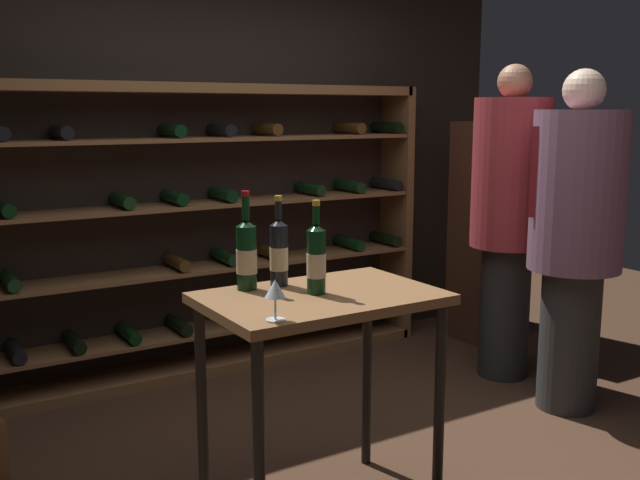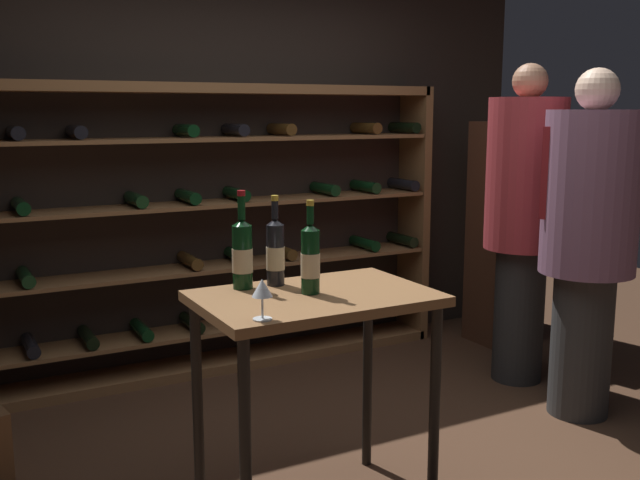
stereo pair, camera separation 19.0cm
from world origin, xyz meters
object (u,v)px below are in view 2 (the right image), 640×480
at_px(wine_bottle_amber_reserve, 310,259).
at_px(wine_glass_stemmed_center, 262,290).
at_px(person_bystander_dark_jacket, 588,231).
at_px(person_guest_plum_blouse, 524,210).
at_px(display_cabinet, 506,233).
at_px(wine_bottle_red_label, 242,253).
at_px(wine_bottle_gold_foil, 275,252).
at_px(wine_rack, 214,231).
at_px(tasting_table, 315,325).

relative_size(wine_bottle_amber_reserve, wine_glass_stemmed_center, 2.56).
bearing_deg(person_bystander_dark_jacket, person_guest_plum_blouse, -28.99).
bearing_deg(display_cabinet, wine_bottle_red_label, -154.39).
distance_m(person_guest_plum_blouse, display_cabinet, 0.85).
distance_m(person_guest_plum_blouse, wine_bottle_gold_foil, 1.99).
bearing_deg(wine_bottle_red_label, person_bystander_dark_jacket, -0.20).
relative_size(wine_rack, wine_glass_stemmed_center, 21.68).
relative_size(wine_bottle_red_label, wine_glass_stemmed_center, 2.76).
height_order(tasting_table, person_bystander_dark_jacket, person_bystander_dark_jacket).
bearing_deg(person_guest_plum_blouse, wine_bottle_red_label, 4.05).
height_order(person_bystander_dark_jacket, wine_glass_stemmed_center, person_bystander_dark_jacket).
height_order(display_cabinet, wine_bottle_red_label, display_cabinet).
bearing_deg(wine_bottle_amber_reserve, person_bystander_dark_jacket, 6.39).
bearing_deg(wine_bottle_amber_reserve, wine_bottle_red_label, 134.74).
bearing_deg(wine_bottle_red_label, wine_glass_stemmed_center, -104.20).
relative_size(tasting_table, wine_glass_stemmed_center, 6.45).
relative_size(display_cabinet, wine_bottle_red_label, 3.93).
bearing_deg(tasting_table, wine_rack, 81.90).
relative_size(person_guest_plum_blouse, person_bystander_dark_jacket, 1.03).
height_order(tasting_table, wine_bottle_amber_reserve, wine_bottle_amber_reserve).
bearing_deg(wine_bottle_gold_foil, wine_bottle_red_label, 176.06).
xyz_separation_m(wine_bottle_amber_reserve, wine_bottle_gold_foil, (-0.06, 0.20, -0.00)).
bearing_deg(person_bystander_dark_jacket, wine_bottle_amber_reserve, 74.85).
distance_m(person_bystander_dark_jacket, wine_bottle_red_label, 1.98).
bearing_deg(wine_bottle_gold_foil, wine_bottle_amber_reserve, -72.70).
relative_size(person_guest_plum_blouse, wine_bottle_amber_reserve, 5.16).
height_order(person_guest_plum_blouse, person_bystander_dark_jacket, person_guest_plum_blouse).
xyz_separation_m(person_guest_plum_blouse, wine_bottle_gold_foil, (-1.91, -0.56, 0.02)).
height_order(wine_bottle_gold_foil, wine_glass_stemmed_center, wine_bottle_gold_foil).
relative_size(wine_rack, person_guest_plum_blouse, 1.64).
height_order(wine_bottle_amber_reserve, wine_bottle_gold_foil, wine_bottle_gold_foil).
xyz_separation_m(wine_rack, wine_bottle_red_label, (-0.48, -1.64, 0.18)).
relative_size(person_guest_plum_blouse, wine_bottle_gold_foil, 5.14).
xyz_separation_m(tasting_table, display_cabinet, (2.30, 1.42, -0.02)).
height_order(person_guest_plum_blouse, wine_bottle_gold_foil, person_guest_plum_blouse).
bearing_deg(wine_glass_stemmed_center, wine_bottle_gold_foil, 59.96).
height_order(tasting_table, wine_bottle_gold_foil, wine_bottle_gold_foil).
relative_size(person_bystander_dark_jacket, wine_bottle_red_label, 4.66).
distance_m(tasting_table, wine_bottle_red_label, 0.41).
xyz_separation_m(display_cabinet, wine_bottle_gold_foil, (-2.37, -1.22, 0.29)).
distance_m(wine_bottle_red_label, wine_glass_stemmed_center, 0.47).
bearing_deg(wine_rack, wine_bottle_red_label, -106.36).
distance_m(display_cabinet, wine_bottle_red_label, 2.81).
height_order(wine_bottle_red_label, wine_bottle_gold_foil, wine_bottle_red_label).
height_order(person_guest_plum_blouse, wine_glass_stemmed_center, person_guest_plum_blouse).
bearing_deg(wine_bottle_amber_reserve, person_guest_plum_blouse, 22.31).
xyz_separation_m(tasting_table, wine_bottle_red_label, (-0.22, 0.22, 0.28)).
bearing_deg(tasting_table, person_bystander_dark_jacket, 6.79).
xyz_separation_m(wine_bottle_gold_foil, wine_glass_stemmed_center, (-0.26, -0.45, -0.03)).
distance_m(tasting_table, wine_bottle_gold_foil, 0.35).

